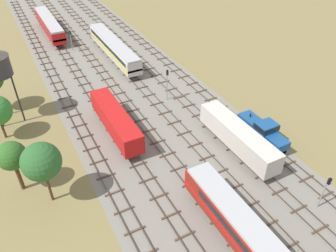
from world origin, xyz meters
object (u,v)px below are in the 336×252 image
at_px(shunter_loco_right_near, 263,130).
at_px(freight_boxcar_left_midfar, 115,120).
at_px(diesel_railcar_centre_left_nearest, 255,243).
at_px(passenger_coach_centre_far, 114,47).
at_px(signal_post_nearest, 325,188).
at_px(signal_post_near, 71,37).
at_px(signal_post_mid, 167,81).
at_px(freight_boxcar_centre_right_mid, 238,136).
at_px(diesel_railcar_left_farther, 49,24).

xyz_separation_m(shunter_loco_right_near, freight_boxcar_left_midfar, (-17.34, 11.23, 0.44)).
bearing_deg(freight_boxcar_left_midfar, diesel_railcar_centre_left_nearest, -80.10).
relative_size(passenger_coach_centre_far, signal_post_nearest, 4.64).
distance_m(signal_post_near, signal_post_mid, 28.96).
bearing_deg(signal_post_near, freight_boxcar_centre_right_mid, -76.02).
bearing_deg(diesel_railcar_centre_left_nearest, passenger_coach_centre_far, 84.92).
distance_m(shunter_loco_right_near, signal_post_mid, 17.41).
height_order(diesel_railcar_centre_left_nearest, signal_post_nearest, signal_post_nearest).
xyz_separation_m(diesel_railcar_centre_left_nearest, diesel_railcar_left_farther, (-4.34, 68.52, 0.00)).
height_order(shunter_loco_right_near, signal_post_nearest, signal_post_nearest).
bearing_deg(signal_post_nearest, diesel_railcar_centre_left_nearest, -172.37).
distance_m(passenger_coach_centre_far, signal_post_nearest, 47.78).
xyz_separation_m(passenger_coach_centre_far, signal_post_nearest, (6.50, -47.34, 0.43)).
bearing_deg(freight_boxcar_left_midfar, signal_post_nearest, -56.99).
height_order(shunter_loco_right_near, diesel_railcar_left_farther, diesel_railcar_left_farther).
height_order(passenger_coach_centre_far, diesel_railcar_left_farther, same).
height_order(diesel_railcar_centre_left_nearest, freight_boxcar_centre_right_mid, diesel_railcar_centre_left_nearest).
height_order(freight_boxcar_left_midfar, signal_post_mid, signal_post_mid).
relative_size(freight_boxcar_centre_right_mid, signal_post_nearest, 2.95).
bearing_deg(shunter_loco_right_near, diesel_railcar_centre_left_nearest, -133.79).
relative_size(passenger_coach_centre_far, signal_post_near, 4.88).
xyz_separation_m(freight_boxcar_left_midfar, diesel_railcar_left_farther, (-0.01, 43.72, 0.15)).
height_order(freight_boxcar_left_midfar, signal_post_nearest, signal_post_nearest).
distance_m(shunter_loco_right_near, passenger_coach_centre_far, 36.27).
bearing_deg(freight_boxcar_centre_right_mid, passenger_coach_centre_far, 97.05).
bearing_deg(diesel_railcar_centre_left_nearest, freight_boxcar_centre_right_mid, 57.62).
relative_size(signal_post_nearest, signal_post_near, 1.05).
relative_size(freight_boxcar_left_midfar, passenger_coach_centre_far, 0.64).
bearing_deg(signal_post_nearest, freight_boxcar_centre_right_mid, 100.02).
bearing_deg(shunter_loco_right_near, diesel_railcar_left_farther, 107.52).
distance_m(signal_post_nearest, signal_post_mid, 28.53).
height_order(shunter_loco_right_near, freight_boxcar_left_midfar, freight_boxcar_left_midfar).
relative_size(freight_boxcar_left_midfar, diesel_railcar_left_farther, 0.68).
relative_size(shunter_loco_right_near, passenger_coach_centre_far, 0.38).
height_order(diesel_railcar_centre_left_nearest, signal_post_near, signal_post_near).
xyz_separation_m(freight_boxcar_centre_right_mid, signal_post_nearest, (2.16, -12.24, 0.60)).
relative_size(diesel_railcar_left_farther, signal_post_mid, 3.66).
distance_m(freight_boxcar_centre_right_mid, passenger_coach_centre_far, 35.37).
bearing_deg(signal_post_nearest, shunter_loco_right_near, 79.86).
distance_m(diesel_railcar_left_farther, signal_post_near, 11.46).
height_order(freight_boxcar_centre_right_mid, diesel_railcar_left_farther, diesel_railcar_left_farther).
distance_m(shunter_loco_right_near, signal_post_nearest, 12.36).
relative_size(shunter_loco_right_near, signal_post_nearest, 1.78).
bearing_deg(freight_boxcar_centre_right_mid, freight_boxcar_left_midfar, 139.49).
xyz_separation_m(freight_boxcar_centre_right_mid, passenger_coach_centre_far, (-4.34, 35.10, 0.16)).
bearing_deg(diesel_railcar_left_farther, shunter_loco_right_near, -72.48).
bearing_deg(diesel_railcar_centre_left_nearest, freight_boxcar_left_midfar, 99.90).
xyz_separation_m(diesel_railcar_left_farther, signal_post_mid, (10.84, -38.87, 0.95)).
bearing_deg(freight_boxcar_left_midfar, freight_boxcar_centre_right_mid, -40.51).
distance_m(diesel_railcar_centre_left_nearest, signal_post_mid, 30.37).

